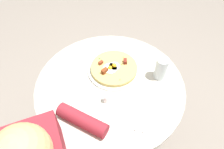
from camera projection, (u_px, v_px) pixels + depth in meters
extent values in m
plane|color=gray|center=(111.00, 138.00, 1.72)|extent=(6.00, 6.00, 0.00)
cylinder|color=beige|center=(110.00, 85.00, 1.16)|extent=(0.84, 0.84, 0.03)
cylinder|color=#333338|center=(110.00, 117.00, 1.45)|extent=(0.10, 0.10, 0.72)
cylinder|color=#333338|center=(111.00, 137.00, 1.71)|extent=(0.38, 0.38, 0.02)
cylinder|color=maroon|center=(82.00, 120.00, 0.97)|extent=(0.24, 0.22, 0.07)
cylinder|color=silver|center=(114.00, 70.00, 1.20)|extent=(0.31, 0.31, 0.01)
cylinder|color=tan|center=(114.00, 68.00, 1.19)|extent=(0.27, 0.27, 0.02)
cylinder|color=white|center=(114.00, 66.00, 1.18)|extent=(0.06, 0.06, 0.01)
sphere|color=yellow|center=(114.00, 65.00, 1.18)|extent=(0.03, 0.03, 0.03)
cylinder|color=white|center=(110.00, 68.00, 1.17)|extent=(0.08, 0.08, 0.01)
sphere|color=yellow|center=(110.00, 68.00, 1.17)|extent=(0.02, 0.02, 0.02)
cube|color=maroon|center=(106.00, 70.00, 1.15)|extent=(0.03, 0.02, 0.02)
cube|color=maroon|center=(101.00, 63.00, 1.19)|extent=(0.02, 0.03, 0.02)
cube|color=brown|center=(105.00, 71.00, 1.14)|extent=(0.04, 0.04, 0.03)
cube|color=maroon|center=(125.00, 61.00, 1.20)|extent=(0.04, 0.03, 0.02)
cube|color=#387F2D|center=(120.00, 80.00, 1.12)|extent=(0.01, 0.01, 0.00)
cube|color=#387F2D|center=(123.00, 57.00, 1.23)|extent=(0.01, 0.01, 0.00)
cube|color=#387F2D|center=(105.00, 68.00, 1.17)|extent=(0.01, 0.00, 0.00)
cube|color=#387F2D|center=(111.00, 64.00, 1.19)|extent=(0.01, 0.01, 0.00)
cube|color=#387F2D|center=(122.00, 64.00, 1.19)|extent=(0.01, 0.01, 0.00)
cube|color=#387F2D|center=(99.00, 59.00, 1.22)|extent=(0.00, 0.01, 0.00)
cylinder|color=white|center=(85.00, 111.00, 1.03)|extent=(0.15, 0.15, 0.01)
cube|color=white|center=(143.00, 116.00, 1.01)|extent=(0.22, 0.21, 0.00)
cube|color=silver|center=(139.00, 114.00, 1.01)|extent=(0.15, 0.12, 0.00)
cube|color=silver|center=(146.00, 116.00, 1.01)|extent=(0.15, 0.12, 0.00)
cylinder|color=silver|center=(161.00, 68.00, 1.13)|extent=(0.07, 0.07, 0.14)
cylinder|color=white|center=(106.00, 99.00, 1.05)|extent=(0.03, 0.03, 0.05)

